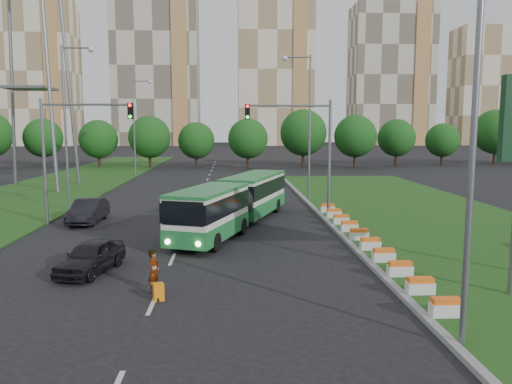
{
  "coord_description": "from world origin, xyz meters",
  "views": [
    {
      "loc": [
        -0.19,
        -23.12,
        6.21
      ],
      "look_at": [
        1.19,
        4.44,
        2.6
      ],
      "focal_mm": 35.0,
      "sensor_mm": 36.0,
      "label": 1
    }
  ],
  "objects": [
    {
      "name": "traffic_mast_left",
      "position": [
        -10.38,
        9.0,
        5.35
      ],
      "size": [
        5.76,
        0.32,
        8.0
      ],
      "color": "slate",
      "rests_on": "ground"
    },
    {
      "name": "left_verge",
      "position": [
        -18.0,
        25.0,
        0.05
      ],
      "size": [
        12.0,
        110.0,
        0.1
      ],
      "primitive_type": "cube",
      "color": "#1D4714",
      "rests_on": "ground"
    },
    {
      "name": "articulated_bus",
      "position": [
        -0.13,
        7.68,
        1.56
      ],
      "size": [
        2.42,
        15.53,
        2.56
      ],
      "rotation": [
        0.0,
        0.0,
        -0.35
      ],
      "color": "beige",
      "rests_on": "ground"
    },
    {
      "name": "midrise_east",
      "position": [
        90.0,
        150.0,
        20.0
      ],
      "size": [
        24.0,
        14.0,
        40.0
      ],
      "primitive_type": "cube",
      "color": "beige",
      "rests_on": "ground"
    },
    {
      "name": "car_left_far",
      "position": [
        -9.53,
        9.45,
        0.77
      ],
      "size": [
        1.71,
        4.71,
        1.54
      ],
      "primitive_type": "imported",
      "rotation": [
        0.0,
        0.0,
        -0.02
      ],
      "color": "black",
      "rests_on": "ground"
    },
    {
      "name": "tree_line",
      "position": [
        10.0,
        55.0,
        4.5
      ],
      "size": [
        120.0,
        8.0,
        9.0
      ],
      "primitive_type": null,
      "color": "#134914",
      "rests_on": "ground"
    },
    {
      "name": "apartment_tower_west",
      "position": [
        -65.0,
        150.0,
        24.0
      ],
      "size": [
        26.0,
        15.0,
        48.0
      ],
      "primitive_type": "cube",
      "color": "beige",
      "rests_on": "ground"
    },
    {
      "name": "street_lamps",
      "position": [
        -3.0,
        10.0,
        6.0
      ],
      "size": [
        36.0,
        60.0,
        12.0
      ],
      "primitive_type": null,
      "color": "slate",
      "rests_on": "ground"
    },
    {
      "name": "shopping_trolley",
      "position": [
        -2.83,
        -5.65,
        0.31
      ],
      "size": [
        0.37,
        0.39,
        0.63
      ],
      "rotation": [
        0.0,
        0.0,
        0.31
      ],
      "color": "orange",
      "rests_on": "ground"
    },
    {
      "name": "median_kerb",
      "position": [
        6.05,
        8.0,
        0.09
      ],
      "size": [
        0.3,
        60.0,
        0.18
      ],
      "primitive_type": "cube",
      "color": "gray",
      "rests_on": "ground"
    },
    {
      "name": "apartment_tower_cwest",
      "position": [
        -25.0,
        150.0,
        26.0
      ],
      "size": [
        28.0,
        15.0,
        52.0
      ],
      "primitive_type": "cube",
      "color": "beige",
      "rests_on": "ground"
    },
    {
      "name": "traffic_mast_median",
      "position": [
        4.78,
        10.0,
        5.35
      ],
      "size": [
        5.76,
        0.32,
        8.0
      ],
      "color": "slate",
      "rests_on": "ground"
    },
    {
      "name": "lane_markings",
      "position": [
        -3.0,
        20.0,
        0.0
      ],
      "size": [
        0.2,
        100.0,
        0.01
      ],
      "primitive_type": null,
      "color": "#BAB9B2",
      "rests_on": "ground"
    },
    {
      "name": "flower_planters",
      "position": [
        6.7,
        1.9,
        0.45
      ],
      "size": [
        1.1,
        20.3,
        0.6
      ],
      "primitive_type": null,
      "color": "silver",
      "rests_on": "grass_median"
    },
    {
      "name": "pedestrian",
      "position": [
        -3.13,
        -4.7,
        0.81
      ],
      "size": [
        0.58,
        0.69,
        1.63
      ],
      "primitive_type": "imported",
      "rotation": [
        0.0,
        0.0,
        1.2
      ],
      "color": "gray",
      "rests_on": "ground"
    },
    {
      "name": "apartment_tower_ceast",
      "position": [
        15.0,
        150.0,
        25.0
      ],
      "size": [
        25.0,
        15.0,
        50.0
      ],
      "primitive_type": "cube",
      "color": "beige",
      "rests_on": "ground"
    },
    {
      "name": "apartment_tower_east",
      "position": [
        55.0,
        150.0,
        23.5
      ],
      "size": [
        27.0,
        15.0,
        47.0
      ],
      "primitive_type": "cube",
      "color": "beige",
      "rests_on": "ground"
    },
    {
      "name": "car_left_near",
      "position": [
        -6.24,
        -1.96,
        0.69
      ],
      "size": [
        2.56,
        4.33,
        1.38
      ],
      "primitive_type": "imported",
      "rotation": [
        0.0,
        0.0,
        -0.24
      ],
      "color": "black",
      "rests_on": "ground"
    },
    {
      "name": "ground",
      "position": [
        0.0,
        0.0,
        0.0
      ],
      "size": [
        360.0,
        360.0,
        0.0
      ],
      "primitive_type": "plane",
      "color": "black",
      "rests_on": "ground"
    },
    {
      "name": "grass_median",
      "position": [
        13.0,
        8.0,
        0.07
      ],
      "size": [
        14.0,
        60.0,
        0.15
      ],
      "primitive_type": "cube",
      "color": "#1D4714",
      "rests_on": "ground"
    }
  ]
}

